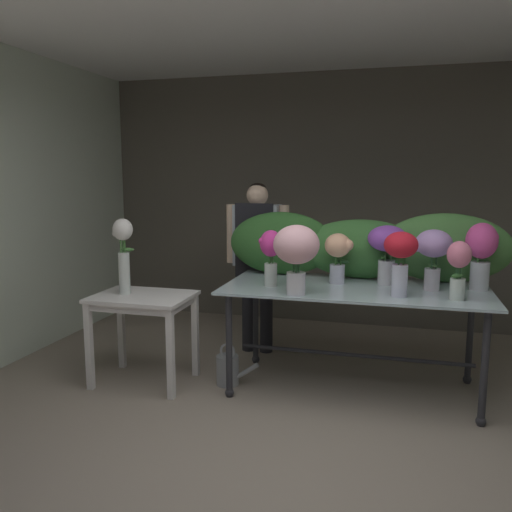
% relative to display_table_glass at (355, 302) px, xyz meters
% --- Properties ---
extents(ground_plane, '(7.62, 7.62, 0.00)m').
position_rel_display_table_glass_xyz_m(ground_plane, '(-0.25, 0.21, -0.71)').
color(ground_plane, gray).
extents(wall_back, '(5.63, 0.12, 2.79)m').
position_rel_display_table_glass_xyz_m(wall_back, '(-0.25, 1.94, 0.68)').
color(wall_back, '#5B564C').
rests_on(wall_back, ground).
extents(wall_left, '(0.12, 3.58, 2.79)m').
position_rel_display_table_glass_xyz_m(wall_left, '(-3.07, 0.21, 0.68)').
color(wall_left, silver).
rests_on(wall_left, ground).
extents(ceiling_slab, '(5.75, 3.58, 0.12)m').
position_rel_display_table_glass_xyz_m(ceiling_slab, '(-0.25, 0.21, 2.14)').
color(ceiling_slab, silver).
rests_on(ceiling_slab, wall_back).
extents(display_table_glass, '(1.99, 0.96, 0.83)m').
position_rel_display_table_glass_xyz_m(display_table_glass, '(0.00, 0.00, 0.00)').
color(display_table_glass, '#ACC4CB').
rests_on(display_table_glass, ground).
extents(side_table_white, '(0.77, 0.58, 0.73)m').
position_rel_display_table_glass_xyz_m(side_table_white, '(-1.65, -0.29, -0.08)').
color(side_table_white, white).
rests_on(side_table_white, ground).
extents(florist, '(0.60, 0.24, 1.60)m').
position_rel_display_table_glass_xyz_m(florist, '(-0.96, 0.69, 0.28)').
color(florist, '#232328').
rests_on(florist, ground).
extents(foliage_backdrop, '(2.29, 0.31, 0.55)m').
position_rel_display_table_glass_xyz_m(foliage_backdrop, '(0.05, 0.36, 0.38)').
color(foliage_backdrop, '#2D6028').
rests_on(foliage_backdrop, display_table_glass).
extents(vase_fuchsia_anemones, '(0.23, 0.23, 0.50)m').
position_rel_display_table_glass_xyz_m(vase_fuchsia_anemones, '(0.90, 0.14, 0.41)').
color(vase_fuchsia_anemones, silver).
rests_on(vase_fuchsia_anemones, display_table_glass).
extents(vase_rosy_carnations, '(0.16, 0.16, 0.41)m').
position_rel_display_table_glass_xyz_m(vase_rosy_carnations, '(0.71, -0.24, 0.35)').
color(vase_rosy_carnations, silver).
rests_on(vase_rosy_carnations, display_table_glass).
extents(vase_magenta_snapdragons, '(0.19, 0.17, 0.43)m').
position_rel_display_table_glass_xyz_m(vase_magenta_snapdragons, '(-0.63, -0.14, 0.38)').
color(vase_magenta_snapdragons, silver).
rests_on(vase_magenta_snapdragons, display_table_glass).
extents(vase_blush_roses, '(0.33, 0.33, 0.50)m').
position_rel_display_table_glass_xyz_m(vase_blush_roses, '(-0.39, -0.38, 0.44)').
color(vase_blush_roses, silver).
rests_on(vase_blush_roses, display_table_glass).
extents(vase_crimson_hydrangea, '(0.23, 0.23, 0.46)m').
position_rel_display_table_glass_xyz_m(vase_crimson_hydrangea, '(0.32, -0.24, 0.41)').
color(vase_crimson_hydrangea, silver).
rests_on(vase_crimson_hydrangea, display_table_glass).
extents(vase_violet_tulips, '(0.32, 0.30, 0.46)m').
position_rel_display_table_glass_xyz_m(vase_violet_tulips, '(0.23, 0.16, 0.43)').
color(vase_violet_tulips, silver).
rests_on(vase_violet_tulips, display_table_glass).
extents(vase_peach_stock, '(0.23, 0.20, 0.40)m').
position_rel_display_table_glass_xyz_m(vase_peach_stock, '(-0.15, 0.09, 0.36)').
color(vase_peach_stock, silver).
rests_on(vase_peach_stock, display_table_glass).
extents(vase_lilac_lilies, '(0.29, 0.27, 0.45)m').
position_rel_display_table_glass_xyz_m(vase_lilac_lilies, '(0.56, 0.03, 0.42)').
color(vase_lilac_lilies, silver).
rests_on(vase_lilac_lilies, display_table_glass).
extents(vase_white_roses_tall, '(0.17, 0.16, 0.61)m').
position_rel_display_table_glass_xyz_m(vase_white_roses_tall, '(-1.80, -0.29, 0.36)').
color(vase_white_roses_tall, silver).
rests_on(vase_white_roses_tall, side_table_white).
extents(watering_can, '(0.35, 0.18, 0.34)m').
position_rel_display_table_glass_xyz_m(watering_can, '(-0.98, -0.16, -0.58)').
color(watering_can, '#999EA3').
rests_on(watering_can, ground).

